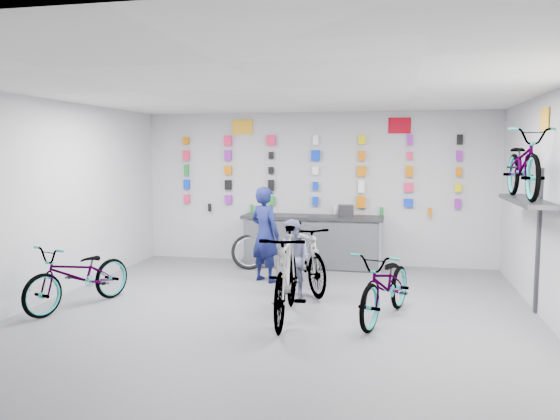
% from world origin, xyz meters
% --- Properties ---
extents(floor, '(8.00, 8.00, 0.00)m').
position_xyz_m(floor, '(0.00, 0.00, 0.00)').
color(floor, '#55555A').
rests_on(floor, ground).
extents(ceiling, '(8.00, 8.00, 0.00)m').
position_xyz_m(ceiling, '(0.00, 0.00, 3.00)').
color(ceiling, white).
rests_on(ceiling, wall_back).
extents(wall_back, '(7.00, 0.00, 7.00)m').
position_xyz_m(wall_back, '(0.00, 4.00, 1.50)').
color(wall_back, '#BCBCBE').
rests_on(wall_back, floor).
extents(wall_front, '(7.00, 0.00, 7.00)m').
position_xyz_m(wall_front, '(0.00, -4.00, 1.50)').
color(wall_front, '#BCBCBE').
rests_on(wall_front, floor).
extents(wall_left, '(0.00, 8.00, 8.00)m').
position_xyz_m(wall_left, '(-3.50, 0.00, 1.50)').
color(wall_left, '#BCBCBE').
rests_on(wall_left, floor).
extents(counter, '(2.70, 0.66, 1.00)m').
position_xyz_m(counter, '(0.00, 3.54, 0.49)').
color(counter, black).
rests_on(counter, floor).
extents(merch_wall, '(5.53, 0.08, 1.56)m').
position_xyz_m(merch_wall, '(-0.06, 3.93, 1.79)').
color(merch_wall, '#F92456').
rests_on(merch_wall, wall_back).
extents(wall_bracket, '(0.39, 1.90, 2.00)m').
position_xyz_m(wall_bracket, '(3.33, 1.20, 1.46)').
color(wall_bracket, '#333338').
rests_on(wall_bracket, wall_right).
extents(sign_left, '(0.42, 0.02, 0.30)m').
position_xyz_m(sign_left, '(-1.50, 3.98, 2.72)').
color(sign_left, '#F5AC21').
rests_on(sign_left, wall_back).
extents(sign_right, '(0.42, 0.02, 0.30)m').
position_xyz_m(sign_right, '(1.60, 3.98, 2.72)').
color(sign_right, '#B7081A').
rests_on(sign_right, wall_back).
extents(sign_side, '(0.02, 0.40, 0.30)m').
position_xyz_m(sign_side, '(3.48, 1.20, 2.65)').
color(sign_side, '#F5AC21').
rests_on(sign_side, wall_right).
extents(bike_left, '(1.18, 1.89, 0.94)m').
position_xyz_m(bike_left, '(-2.83, 0.11, 0.47)').
color(bike_left, gray).
rests_on(bike_left, floor).
extents(bike_center, '(0.71, 2.05, 1.21)m').
position_xyz_m(bike_center, '(0.17, 0.16, 0.60)').
color(bike_center, gray).
rests_on(bike_center, floor).
extents(bike_right, '(1.13, 1.91, 0.95)m').
position_xyz_m(bike_right, '(1.46, 0.43, 0.47)').
color(bike_right, gray).
rests_on(bike_right, floor).
extents(bike_service, '(1.37, 1.84, 1.10)m').
position_xyz_m(bike_service, '(0.13, 1.76, 0.55)').
color(bike_service, gray).
rests_on(bike_service, floor).
extents(bike_wall, '(0.63, 1.80, 0.95)m').
position_xyz_m(bike_wall, '(3.25, 1.20, 2.05)').
color(bike_wall, gray).
rests_on(bike_wall, wall_bracket).
extents(clerk, '(0.71, 0.63, 1.63)m').
position_xyz_m(clerk, '(-0.61, 2.22, 0.82)').
color(clerk, '#11174D').
rests_on(clerk, floor).
extents(customer, '(0.72, 0.67, 1.20)m').
position_xyz_m(customer, '(0.05, 1.29, 0.60)').
color(customer, slate).
rests_on(customer, floor).
extents(spare_wheel, '(0.73, 0.43, 0.67)m').
position_xyz_m(spare_wheel, '(-1.16, 3.17, 0.32)').
color(spare_wheel, black).
rests_on(spare_wheel, floor).
extents(register, '(0.32, 0.34, 0.22)m').
position_xyz_m(register, '(0.64, 3.55, 1.11)').
color(register, black).
rests_on(register, counter).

